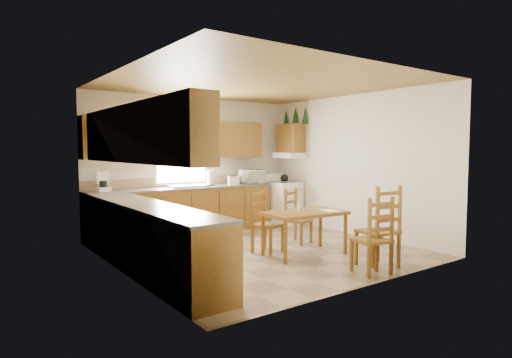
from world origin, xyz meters
TOP-DOWN VIEW (x-y plane):
  - floor at (0.00, 0.00)m, footprint 4.50×4.50m
  - ceiling at (0.00, 0.00)m, footprint 4.50×4.50m
  - wall_left at (-2.25, 0.00)m, footprint 4.50×4.50m
  - wall_right at (2.25, 0.00)m, footprint 4.50×4.50m
  - wall_back at (0.00, 2.25)m, footprint 4.50×4.50m
  - wall_front at (0.00, -2.25)m, footprint 4.50×4.50m
  - lower_cab_back at (-0.38, 1.95)m, footprint 3.75×0.60m
  - lower_cab_left at (-1.95, -0.15)m, footprint 0.60×3.60m
  - counter_back at (-0.38, 1.95)m, footprint 3.75×0.63m
  - counter_left at (-1.95, -0.15)m, footprint 0.63×3.60m
  - backsplash at (-0.38, 2.24)m, footprint 3.75×0.01m
  - upper_cab_back_left at (-1.55, 2.08)m, footprint 1.41×0.33m
  - upper_cab_back_right at (0.86, 2.08)m, footprint 1.25×0.33m
  - upper_cab_left at (-2.08, -0.15)m, footprint 0.33×3.60m
  - upper_cab_stove at (2.08, 1.65)m, footprint 0.33×0.62m
  - range_hood at (2.03, 1.65)m, footprint 0.44×0.62m
  - window_frame at (-0.30, 2.22)m, footprint 1.13×0.02m
  - window_pane at (-0.30, 2.21)m, footprint 1.05×0.01m
  - window_valance at (-0.30, 2.19)m, footprint 1.19×0.01m
  - sink_basin at (-0.30, 1.95)m, footprint 0.75×0.45m
  - pine_decal_a at (2.21, 1.33)m, footprint 0.22×0.22m
  - pine_decal_b at (2.21, 1.65)m, footprint 0.22×0.22m
  - pine_decal_c at (2.21, 1.97)m, footprint 0.22×0.22m
  - stove at (1.88, 1.65)m, footprint 0.65×0.66m
  - coffeemaker at (-1.91, 1.98)m, footprint 0.27×0.30m
  - paper_towel at (0.21, 1.98)m, footprint 0.16×0.16m
  - toaster at (0.74, 1.91)m, footprint 0.24×0.19m
  - microwave at (1.19, 1.91)m, footprint 0.59×0.50m
  - dining_table at (0.39, -0.66)m, footprint 1.33×0.83m
  - chair_near_left at (0.79, -1.75)m, footprint 0.53×0.51m
  - chair_near_right at (0.44, -1.92)m, footprint 0.50×0.48m
  - chair_far_left at (0.87, 0.02)m, footprint 0.50×0.48m
  - chair_far_right at (0.03, -0.19)m, footprint 0.54×0.53m
  - table_paper at (0.79, -0.82)m, footprint 0.29×0.34m
  - table_card at (0.34, -0.58)m, footprint 0.08×0.04m

SIDE VIEW (x-z plane):
  - floor at x=0.00m, z-range 0.00..0.00m
  - dining_table at x=0.39m, z-range 0.00..0.68m
  - lower_cab_back at x=-0.38m, z-range 0.00..0.88m
  - lower_cab_left at x=-1.95m, z-range 0.00..0.88m
  - stove at x=1.88m, z-range 0.00..0.92m
  - chair_far_left at x=0.87m, z-range 0.00..0.95m
  - chair_far_right at x=0.03m, z-range 0.00..1.02m
  - chair_near_right at x=0.44m, z-range 0.00..1.03m
  - chair_near_left at x=0.79m, z-range 0.00..1.15m
  - table_paper at x=0.79m, z-range 0.68..0.69m
  - table_card at x=0.34m, z-range 0.68..0.79m
  - counter_back at x=-0.38m, z-range 0.88..0.92m
  - counter_left at x=-1.95m, z-range 0.88..0.92m
  - sink_basin at x=-0.30m, z-range 0.92..0.96m
  - toaster at x=0.74m, z-range 0.92..1.09m
  - backsplash at x=-0.38m, z-range 0.92..1.10m
  - microwave at x=1.19m, z-range 0.92..1.22m
  - paper_towel at x=0.21m, z-range 0.92..1.23m
  - coffeemaker at x=-1.91m, z-range 0.92..1.28m
  - wall_left at x=-2.25m, z-range 1.35..1.35m
  - wall_right at x=2.25m, z-range 1.35..1.35m
  - wall_back at x=0.00m, z-range 1.35..1.35m
  - wall_front at x=0.00m, z-range 1.35..1.35m
  - range_hood at x=2.03m, z-range 1.46..1.58m
  - window_frame at x=-0.30m, z-range 0.96..2.14m
  - window_pane at x=-0.30m, z-range 1.00..2.10m
  - upper_cab_back_left at x=-1.55m, z-range 1.48..2.23m
  - upper_cab_back_right at x=0.86m, z-range 1.48..2.23m
  - upper_cab_left at x=-2.08m, z-range 1.48..2.23m
  - upper_cab_stove at x=2.08m, z-range 1.59..2.21m
  - window_valance at x=-0.30m, z-range 1.93..2.17m
  - pine_decal_a at x=2.21m, z-range 2.20..2.56m
  - pine_decal_c at x=2.21m, z-range 2.20..2.56m
  - pine_decal_b at x=2.21m, z-range 2.24..2.60m
  - ceiling at x=0.00m, z-range 2.70..2.70m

